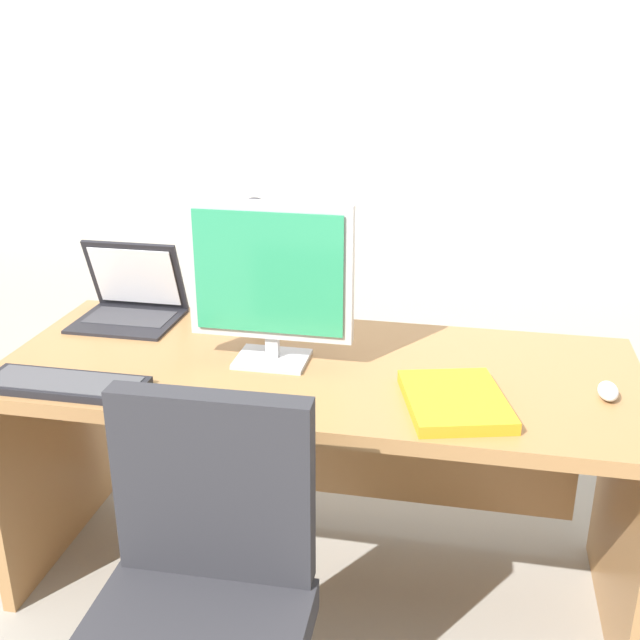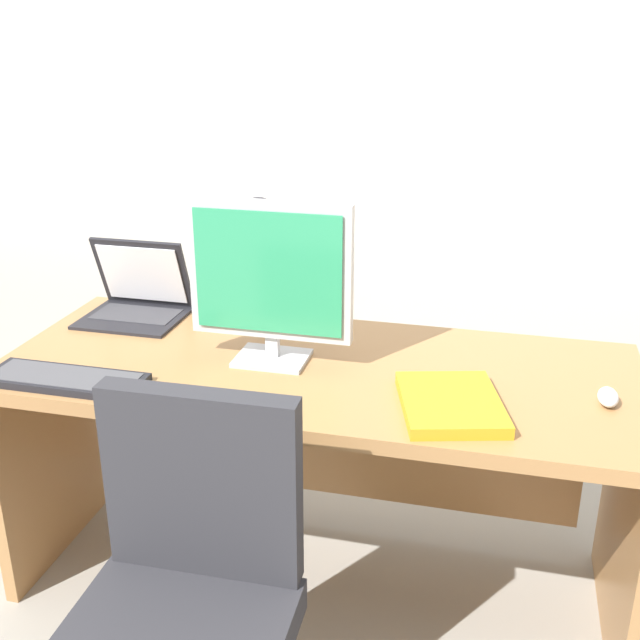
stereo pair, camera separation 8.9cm
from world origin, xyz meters
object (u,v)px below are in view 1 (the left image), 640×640
laptop (132,295)px  mouse (608,391)px  desk (321,421)px  keyboard (65,384)px  monitor (270,277)px  desk_lamp (255,233)px  book (455,401)px

laptop → mouse: laptop is taller
desk → mouse: (0.76, -0.10, 0.22)m
keyboard → laptop: bearing=94.5°
desk → keyboard: (-0.62, -0.32, 0.21)m
monitor → laptop: 0.61m
monitor → keyboard: (-0.49, -0.27, -0.24)m
desk_lamp → book: size_ratio=1.14×
desk → keyboard: keyboard is taller
monitor → laptop: size_ratio=1.46×
keyboard → desk: bearing=27.4°
desk → laptop: bearing=162.9°
monitor → desk_lamp: (-0.11, 0.26, 0.05)m
desk → keyboard: bearing=-152.6°
book → desk: bearing=149.8°
desk → desk_lamp: size_ratio=4.33×
laptop → desk: bearing=-17.1°
desk → laptop: laptop is taller
laptop → book: size_ratio=0.87×
keyboard → book: 1.01m
mouse → keyboard: bearing=-171.0°
desk → laptop: 0.74m
desk → desk_lamp: desk_lamp is taller
mouse → desk_lamp: desk_lamp is taller
keyboard → book: size_ratio=1.19×
mouse → desk: bearing=172.4°
book → mouse: bearing=17.9°
monitor → desk_lamp: monitor is taller
mouse → desk_lamp: bearing=163.0°
keyboard → desk_lamp: size_ratio=1.05×
desk → mouse: mouse is taller
desk_lamp → mouse: bearing=-17.0°
monitor → keyboard: size_ratio=1.06×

